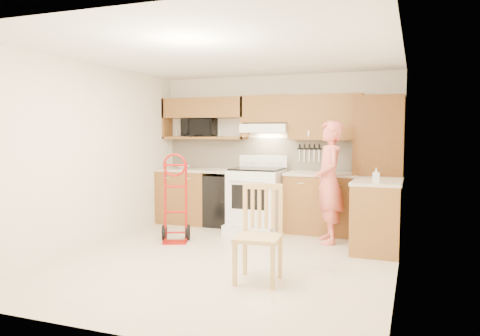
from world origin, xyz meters
The scene contains 28 objects.
floor centered at (0.00, 0.00, -0.01)m, with size 4.00×4.50×0.02m, color beige.
ceiling centered at (0.00, 0.00, 2.51)m, with size 4.00×4.50×0.02m, color white.
wall_back centered at (0.00, 2.26, 1.25)m, with size 4.00×0.02×2.50m, color white.
wall_front centered at (0.00, -2.26, 1.25)m, with size 4.00×0.02×2.50m, color white.
wall_left centered at (-2.01, 0.00, 1.25)m, with size 0.02×4.50×2.50m, color white.
wall_right centered at (2.01, 0.00, 1.25)m, with size 0.02×4.50×2.50m, color white.
backsplash centered at (0.00, 2.23, 1.20)m, with size 3.92×0.03×0.55m, color beige.
lower_cab_left centered at (-1.55, 1.95, 0.45)m, with size 0.90×0.60×0.90m, color brown.
dishwasher centered at (-0.80, 1.95, 0.42)m, with size 0.60×0.60×0.85m, color black.
lower_cab_right centered at (0.83, 1.95, 0.45)m, with size 1.14×0.60×0.90m, color brown.
countertop_left centered at (-1.25, 1.95, 0.92)m, with size 1.50×0.63×0.04m, color beige.
countertop_right centered at (0.83, 1.95, 0.92)m, with size 1.14×0.63×0.04m, color beige.
cab_return_right centered at (1.70, 1.15, 0.45)m, with size 0.60×1.00×0.90m, color brown.
countertop_return centered at (1.70, 1.15, 0.92)m, with size 0.63×1.00×0.04m, color beige.
pantry_tall centered at (1.65, 1.95, 1.05)m, with size 0.70×0.60×2.10m, color brown.
upper_cab_left centered at (-1.25, 2.08, 1.98)m, with size 1.50×0.33×0.34m, color brown.
upper_shelf_mw centered at (-1.25, 2.08, 1.47)m, with size 1.50×0.33×0.04m, color brown.
upper_cab_center centered at (-0.12, 2.08, 1.94)m, with size 0.76×0.33×0.44m, color brown.
upper_cab_right centered at (0.83, 2.08, 1.80)m, with size 1.14×0.33×0.70m, color brown.
range_hood centered at (-0.12, 2.02, 1.63)m, with size 0.76×0.46×0.14m, color white.
knife_strip centered at (0.55, 2.21, 1.24)m, with size 0.40×0.05×0.29m, color black, non-canonical shape.
microwave centered at (-1.34, 2.08, 1.65)m, with size 0.57×0.38×0.31m, color black.
range centered at (-0.18, 1.66, 0.59)m, with size 0.81×1.06×1.19m, color white, non-canonical shape.
person centered at (1.02, 1.35, 0.87)m, with size 0.63×0.41×1.73m, color #EA6C5E.
hand_truck centered at (-1.04, 0.62, 0.57)m, with size 0.45×0.41×1.14m, color #A0110C, non-canonical shape.
dining_chair centered at (0.64, -0.65, 0.51)m, with size 0.46×0.50×1.02m, color #E4BD6E, non-canonical shape.
soap_bottle centered at (1.70, 0.82, 1.03)m, with size 0.08×0.09×0.19m, color white.
bowl centered at (-1.59, 1.95, 0.97)m, with size 0.23×0.23×0.06m, color white.
Camera 1 is at (2.15, -5.18, 1.58)m, focal length 34.74 mm.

